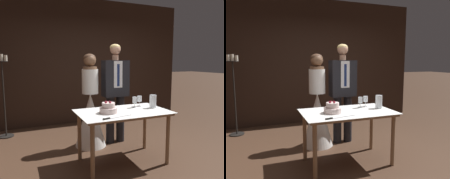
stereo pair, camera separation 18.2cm
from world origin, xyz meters
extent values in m
plane|color=#4C3323|center=(0.00, 0.00, 0.00)|extent=(40.00, 40.00, 0.00)
cube|color=black|center=(0.00, 2.31, 1.46)|extent=(4.92, 0.12, 2.91)
cylinder|color=#8E6B4C|center=(-0.79, -0.36, 0.36)|extent=(0.06, 0.06, 0.73)
cylinder|color=#8E6B4C|center=(0.34, -0.36, 0.36)|extent=(0.06, 0.06, 0.73)
cylinder|color=#8E6B4C|center=(-0.79, 0.26, 0.36)|extent=(0.06, 0.06, 0.73)
cylinder|color=#8E6B4C|center=(0.34, 0.26, 0.36)|extent=(0.06, 0.06, 0.73)
cube|color=#8E6B4C|center=(-0.23, -0.05, 0.74)|extent=(1.25, 0.74, 0.03)
cube|color=white|center=(-0.23, -0.05, 0.77)|extent=(1.31, 0.80, 0.01)
cylinder|color=beige|center=(-0.46, -0.06, 0.81)|extent=(0.25, 0.25, 0.07)
cylinder|color=beige|center=(-0.46, -0.06, 0.88)|extent=(0.18, 0.18, 0.07)
sphere|color=maroon|center=(-0.43, -0.06, 0.92)|extent=(0.02, 0.02, 0.02)
sphere|color=maroon|center=(-0.43, -0.04, 0.92)|extent=(0.02, 0.02, 0.02)
sphere|color=maroon|center=(-0.47, -0.02, 0.92)|extent=(0.02, 0.02, 0.02)
sphere|color=maroon|center=(-0.50, -0.05, 0.92)|extent=(0.02, 0.02, 0.02)
sphere|color=maroon|center=(-0.50, -0.09, 0.92)|extent=(0.02, 0.02, 0.02)
sphere|color=maroon|center=(-0.45, -0.12, 0.92)|extent=(0.02, 0.02, 0.02)
sphere|color=maroon|center=(-0.43, -0.08, 0.92)|extent=(0.02, 0.02, 0.02)
cube|color=silver|center=(-0.39, -0.32, 0.77)|extent=(0.35, 0.09, 0.00)
cylinder|color=black|center=(-0.61, -0.37, 0.78)|extent=(0.10, 0.04, 0.02)
cylinder|color=silver|center=(0.17, 0.16, 0.77)|extent=(0.07, 0.07, 0.00)
cylinder|color=silver|center=(0.17, 0.16, 0.81)|extent=(0.01, 0.01, 0.07)
cylinder|color=silver|center=(0.17, 0.16, 0.89)|extent=(0.07, 0.07, 0.09)
cylinder|color=maroon|center=(0.17, 0.16, 0.86)|extent=(0.06, 0.06, 0.03)
cylinder|color=silver|center=(0.05, 0.10, 0.77)|extent=(0.06, 0.06, 0.00)
cylinder|color=silver|center=(0.05, 0.10, 0.81)|extent=(0.01, 0.01, 0.07)
cylinder|color=silver|center=(0.05, 0.10, 0.89)|extent=(0.07, 0.07, 0.09)
cylinder|color=maroon|center=(0.05, 0.10, 0.85)|extent=(0.05, 0.05, 0.03)
cylinder|color=silver|center=(0.30, -0.03, 0.87)|extent=(0.10, 0.10, 0.20)
cylinder|color=silver|center=(0.30, -0.03, 0.81)|extent=(0.05, 0.05, 0.09)
sphere|color=#F9CC4C|center=(0.30, -0.03, 0.87)|extent=(0.02, 0.02, 0.02)
cone|color=white|center=(-0.46, 0.74, 0.46)|extent=(0.54, 0.54, 0.93)
cylinder|color=white|center=(-0.46, 0.74, 1.13)|extent=(0.28, 0.28, 0.42)
cylinder|color=brown|center=(-0.46, 0.74, 1.37)|extent=(0.24, 0.24, 0.05)
sphere|color=brown|center=(-0.46, 0.74, 1.49)|extent=(0.21, 0.21, 0.21)
ellipsoid|color=#472D1E|center=(-0.46, 0.76, 1.52)|extent=(0.21, 0.21, 0.16)
cylinder|color=black|center=(-0.09, 0.74, 0.43)|extent=(0.15, 0.15, 0.85)
cylinder|color=black|center=(0.11, 0.74, 0.43)|extent=(0.15, 0.15, 0.85)
cube|color=black|center=(0.01, 0.74, 1.17)|extent=(0.45, 0.24, 0.64)
cube|color=white|center=(0.01, 0.62, 1.25)|extent=(0.16, 0.01, 0.46)
cube|color=navy|center=(0.01, 0.61, 1.24)|extent=(0.04, 0.01, 0.38)
cylinder|color=tan|center=(0.01, 0.74, 1.54)|extent=(0.11, 0.11, 0.09)
sphere|color=tan|center=(0.01, 0.74, 1.68)|extent=(0.19, 0.19, 0.19)
ellipsoid|color=#D6B770|center=(0.01, 0.75, 1.72)|extent=(0.19, 0.19, 0.12)
cylinder|color=black|center=(-1.86, 1.83, 0.01)|extent=(0.28, 0.28, 0.02)
cylinder|color=black|center=(-1.86, 1.83, 0.74)|extent=(0.03, 0.03, 1.45)
cylinder|color=black|center=(-1.86, 1.83, 1.47)|extent=(0.22, 0.22, 0.01)
cylinder|color=silver|center=(-1.86, 1.83, 1.54)|extent=(0.06, 0.06, 0.13)
cylinder|color=silver|center=(-1.78, 1.83, 1.53)|extent=(0.06, 0.06, 0.11)
camera|label=1|loc=(-1.58, -2.80, 1.49)|focal=35.00mm
camera|label=2|loc=(-1.41, -2.87, 1.49)|focal=35.00mm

